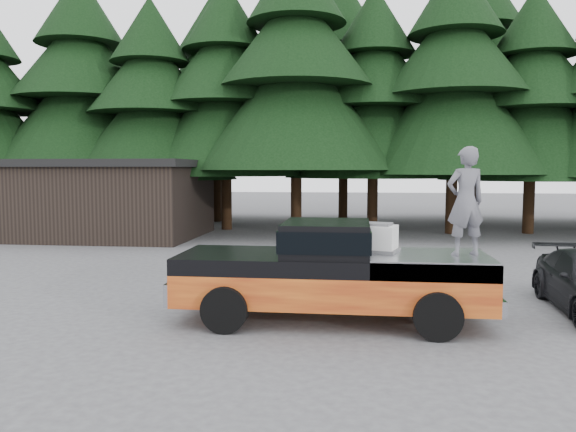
# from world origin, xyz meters

# --- Properties ---
(ground) EXTENTS (120.00, 120.00, 0.00)m
(ground) POSITION_xyz_m (0.00, 0.00, 0.00)
(ground) COLOR #474649
(ground) RESTS_ON ground
(pickup_truck) EXTENTS (6.00, 2.04, 1.33)m
(pickup_truck) POSITION_xyz_m (1.31, -0.44, 0.67)
(pickup_truck) COLOR orange
(pickup_truck) RESTS_ON ground
(truck_cab) EXTENTS (1.66, 1.90, 0.59)m
(truck_cab) POSITION_xyz_m (1.21, -0.44, 1.62)
(truck_cab) COLOR black
(truck_cab) RESTS_ON pickup_truck
(air_compressor) EXTENTS (0.85, 0.76, 0.49)m
(air_compressor) POSITION_xyz_m (2.17, -0.21, 1.57)
(air_compressor) COLOR silver
(air_compressor) RESTS_ON pickup_truck
(man_on_bed) EXTENTS (0.84, 0.68, 1.99)m
(man_on_bed) POSITION_xyz_m (3.75, -0.46, 2.33)
(man_on_bed) COLOR #5B5A62
(man_on_bed) RESTS_ON pickup_truck
(utility_building) EXTENTS (8.40, 6.40, 3.30)m
(utility_building) POSITION_xyz_m (-9.00, 12.00, 1.67)
(utility_building) COLOR black
(utility_building) RESTS_ON ground
(treeline) EXTENTS (60.15, 16.05, 17.50)m
(treeline) POSITION_xyz_m (0.42, 17.20, 7.72)
(treeline) COLOR black
(treeline) RESTS_ON ground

